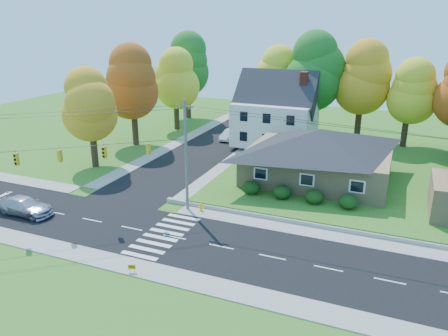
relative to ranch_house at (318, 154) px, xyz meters
The scene contains 22 objects.
ground 18.18m from the ranch_house, 116.57° to the right, with size 120.00×120.00×0.00m, color #3D7923.
road_main 18.18m from the ranch_house, 116.57° to the right, with size 90.00×8.00×0.02m, color black.
road_cross 19.15m from the ranch_house, 147.99° to the left, with size 8.00×44.00×0.02m, color black.
sidewalk_north 13.98m from the ranch_house, 126.03° to the right, with size 90.00×2.00×0.08m, color #9C9A90.
sidewalk_south 22.70m from the ranch_house, 110.85° to the right, with size 90.00×2.00×0.08m, color #9C9A90.
lawn 7.69m from the ranch_house, 45.00° to the left, with size 30.00×30.00×0.50m, color #3D7923.
ranch_house is the anchor object (origin of this frame).
colonial_house 14.46m from the ranch_house, 123.55° to the left, with size 10.40×8.40×9.60m.
hedge_row 6.57m from the ranch_house, 94.61° to the right, with size 10.70×1.70×1.27m.
traffic_infrastructure 16.87m from the ranch_house, 119.09° to the right, with size 38.10×10.66×10.00m.
tree_lot_0 21.20m from the ranch_house, 119.05° to the left, with size 6.72×6.72×12.51m.
tree_lot_1 18.58m from the ranch_house, 103.24° to the left, with size 7.84×7.84×14.60m.
tree_lot_2 18.99m from the ranch_house, 83.66° to the left, with size 7.28×7.28×13.56m.
tree_lot_3 19.29m from the ranch_house, 64.80° to the left, with size 6.16×6.16×11.47m.
tree_west_0 25.61m from the ranch_house, behind, with size 6.16×6.16×11.47m.
tree_west_1 27.18m from the ranch_house, 167.01° to the left, with size 7.28×7.28×13.56m.
tree_west_2 30.03m from the ranch_house, 147.38° to the left, with size 6.72×6.72×12.51m.
tree_west_3 36.60m from the ranch_house, 138.37° to the left, with size 7.84×7.84×14.60m.
silver_sedan 28.16m from the ranch_house, 142.16° to the right, with size 2.13×5.25×1.52m, color #AFACC2.
white_car 20.00m from the ranch_house, 138.79° to the left, with size 1.49×4.26×1.41m, color silver.
fire_hydrant 13.80m from the ranch_house, 127.47° to the right, with size 0.44×0.34×0.77m.
yard_sign 23.29m from the ranch_house, 110.75° to the right, with size 0.50×0.22×0.66m.
Camera 1 is at (15.37, -26.96, 16.28)m, focal length 35.00 mm.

